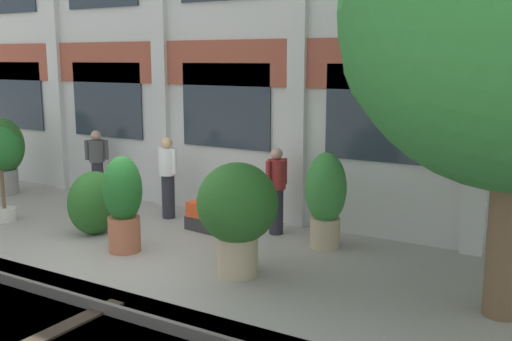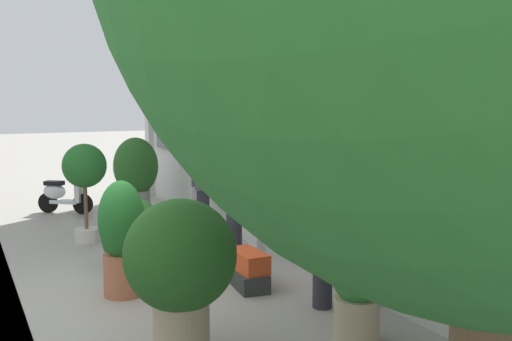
{
  "view_description": "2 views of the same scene",
  "coord_description": "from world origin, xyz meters",
  "px_view_note": "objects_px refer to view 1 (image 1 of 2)",
  "views": [
    {
      "loc": [
        6.81,
        -7.11,
        3.19
      ],
      "look_at": [
        1.17,
        2.15,
        1.16
      ],
      "focal_mm": 42.0,
      "sensor_mm": 36.0,
      "label": 1
    },
    {
      "loc": [
        7.97,
        -2.02,
        2.76
      ],
      "look_at": [
        0.92,
        1.55,
        1.78
      ],
      "focal_mm": 42.0,
      "sensor_mm": 36.0,
      "label": 2
    }
  ],
  "objects_px": {
    "potted_plant_fluted_column": "(2,151)",
    "resident_watching_tracks": "(97,163)",
    "potted_plant_stone_basin": "(326,197)",
    "potted_plant_square_trough": "(208,218)",
    "potted_plant_low_pan": "(0,154)",
    "potted_plant_glazed_jar": "(123,199)",
    "topiary_hedge": "(94,203)",
    "potted_plant_ribbed_drum": "(237,209)",
    "resident_near_plants": "(276,188)",
    "resident_by_doorway": "(168,175)"
  },
  "relations": [
    {
      "from": "potted_plant_ribbed_drum",
      "to": "potted_plant_stone_basin",
      "type": "bearing_deg",
      "value": 73.71
    },
    {
      "from": "resident_by_doorway",
      "to": "topiary_hedge",
      "type": "bearing_deg",
      "value": -2.86
    },
    {
      "from": "potted_plant_low_pan",
      "to": "resident_near_plants",
      "type": "distance_m",
      "value": 5.48
    },
    {
      "from": "potted_plant_ribbed_drum",
      "to": "resident_watching_tracks",
      "type": "bearing_deg",
      "value": 155.85
    },
    {
      "from": "potted_plant_low_pan",
      "to": "potted_plant_square_trough",
      "type": "relative_size",
      "value": 2.1
    },
    {
      "from": "potted_plant_low_pan",
      "to": "potted_plant_ribbed_drum",
      "type": "distance_m",
      "value": 5.62
    },
    {
      "from": "potted_plant_square_trough",
      "to": "resident_by_doorway",
      "type": "height_order",
      "value": "resident_by_doorway"
    },
    {
      "from": "topiary_hedge",
      "to": "potted_plant_fluted_column",
      "type": "bearing_deg",
      "value": 163.63
    },
    {
      "from": "potted_plant_fluted_column",
      "to": "resident_watching_tracks",
      "type": "height_order",
      "value": "potted_plant_fluted_column"
    },
    {
      "from": "resident_watching_tracks",
      "to": "potted_plant_ribbed_drum",
      "type": "bearing_deg",
      "value": 28.02
    },
    {
      "from": "potted_plant_glazed_jar",
      "to": "resident_by_doorway",
      "type": "height_order",
      "value": "resident_by_doorway"
    },
    {
      "from": "potted_plant_glazed_jar",
      "to": "resident_near_plants",
      "type": "relative_size",
      "value": 1.01
    },
    {
      "from": "potted_plant_low_pan",
      "to": "resident_near_plants",
      "type": "bearing_deg",
      "value": 21.99
    },
    {
      "from": "potted_plant_stone_basin",
      "to": "potted_plant_square_trough",
      "type": "xyz_separation_m",
      "value": [
        -2.29,
        -0.24,
        -0.63
      ]
    },
    {
      "from": "potted_plant_stone_basin",
      "to": "potted_plant_fluted_column",
      "type": "xyz_separation_m",
      "value": [
        -8.3,
        -0.2,
        0.14
      ]
    },
    {
      "from": "potted_plant_low_pan",
      "to": "potted_plant_stone_basin",
      "type": "xyz_separation_m",
      "value": [
        6.16,
        1.78,
        -0.46
      ]
    },
    {
      "from": "potted_plant_ribbed_drum",
      "to": "potted_plant_stone_basin",
      "type": "xyz_separation_m",
      "value": [
        0.55,
        1.89,
        -0.12
      ]
    },
    {
      "from": "potted_plant_ribbed_drum",
      "to": "topiary_hedge",
      "type": "distance_m",
      "value": 3.44
    },
    {
      "from": "potted_plant_ribbed_drum",
      "to": "topiary_hedge",
      "type": "height_order",
      "value": "potted_plant_ribbed_drum"
    },
    {
      "from": "resident_watching_tracks",
      "to": "potted_plant_stone_basin",
      "type": "bearing_deg",
      "value": 47.17
    },
    {
      "from": "potted_plant_stone_basin",
      "to": "potted_plant_glazed_jar",
      "type": "height_order",
      "value": "potted_plant_stone_basin"
    },
    {
      "from": "potted_plant_ribbed_drum",
      "to": "topiary_hedge",
      "type": "bearing_deg",
      "value": 173.17
    },
    {
      "from": "potted_plant_stone_basin",
      "to": "potted_plant_square_trough",
      "type": "bearing_deg",
      "value": -173.97
    },
    {
      "from": "potted_plant_square_trough",
      "to": "resident_watching_tracks",
      "type": "xyz_separation_m",
      "value": [
        -3.63,
        0.76,
        0.6
      ]
    },
    {
      "from": "potted_plant_fluted_column",
      "to": "resident_watching_tracks",
      "type": "distance_m",
      "value": 2.49
    },
    {
      "from": "resident_near_plants",
      "to": "potted_plant_ribbed_drum",
      "type": "bearing_deg",
      "value": -61.99
    },
    {
      "from": "potted_plant_stone_basin",
      "to": "resident_by_doorway",
      "type": "height_order",
      "value": "resident_by_doorway"
    },
    {
      "from": "potted_plant_ribbed_drum",
      "to": "potted_plant_fluted_column",
      "type": "xyz_separation_m",
      "value": [
        -7.75,
        1.69,
        0.02
      ]
    },
    {
      "from": "potted_plant_low_pan",
      "to": "topiary_hedge",
      "type": "distance_m",
      "value": 2.36
    },
    {
      "from": "potted_plant_ribbed_drum",
      "to": "potted_plant_square_trough",
      "type": "distance_m",
      "value": 2.51
    },
    {
      "from": "potted_plant_glazed_jar",
      "to": "resident_by_doorway",
      "type": "distance_m",
      "value": 2.18
    },
    {
      "from": "potted_plant_square_trough",
      "to": "topiary_hedge",
      "type": "height_order",
      "value": "topiary_hedge"
    },
    {
      "from": "potted_plant_ribbed_drum",
      "to": "topiary_hedge",
      "type": "xyz_separation_m",
      "value": [
        -3.39,
        0.41,
        -0.43
      ]
    },
    {
      "from": "potted_plant_stone_basin",
      "to": "potted_plant_glazed_jar",
      "type": "relative_size",
      "value": 1.01
    },
    {
      "from": "potted_plant_stone_basin",
      "to": "potted_plant_glazed_jar",
      "type": "xyz_separation_m",
      "value": [
        -2.78,
        -1.95,
        0.01
      ]
    },
    {
      "from": "resident_by_doorway",
      "to": "potted_plant_glazed_jar",
      "type": "bearing_deg",
      "value": 32.06
    },
    {
      "from": "potted_plant_low_pan",
      "to": "potted_plant_glazed_jar",
      "type": "bearing_deg",
      "value": -2.85
    },
    {
      "from": "potted_plant_fluted_column",
      "to": "resident_watching_tracks",
      "type": "xyz_separation_m",
      "value": [
        2.38,
        0.72,
        -0.18
      ]
    },
    {
      "from": "potted_plant_fluted_column",
      "to": "resident_by_doorway",
      "type": "bearing_deg",
      "value": 3.68
    },
    {
      "from": "resident_watching_tracks",
      "to": "topiary_hedge",
      "type": "distance_m",
      "value": 2.83
    },
    {
      "from": "potted_plant_fluted_column",
      "to": "potted_plant_glazed_jar",
      "type": "bearing_deg",
      "value": -17.51
    },
    {
      "from": "topiary_hedge",
      "to": "potted_plant_stone_basin",
      "type": "bearing_deg",
      "value": 20.6
    },
    {
      "from": "potted_plant_ribbed_drum",
      "to": "resident_watching_tracks",
      "type": "distance_m",
      "value": 5.89
    },
    {
      "from": "resident_near_plants",
      "to": "potted_plant_square_trough",
      "type": "bearing_deg",
      "value": -143.33
    },
    {
      "from": "potted_plant_glazed_jar",
      "to": "resident_watching_tracks",
      "type": "bearing_deg",
      "value": 141.93
    },
    {
      "from": "potted_plant_fluted_column",
      "to": "topiary_hedge",
      "type": "bearing_deg",
      "value": -16.37
    },
    {
      "from": "potted_plant_stone_basin",
      "to": "topiary_hedge",
      "type": "bearing_deg",
      "value": -159.4
    },
    {
      "from": "potted_plant_ribbed_drum",
      "to": "potted_plant_square_trough",
      "type": "relative_size",
      "value": 1.9
    },
    {
      "from": "potted_plant_glazed_jar",
      "to": "resident_near_plants",
      "type": "distance_m",
      "value": 2.77
    },
    {
      "from": "potted_plant_low_pan",
      "to": "potted_plant_glazed_jar",
      "type": "relative_size",
      "value": 1.16
    }
  ]
}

